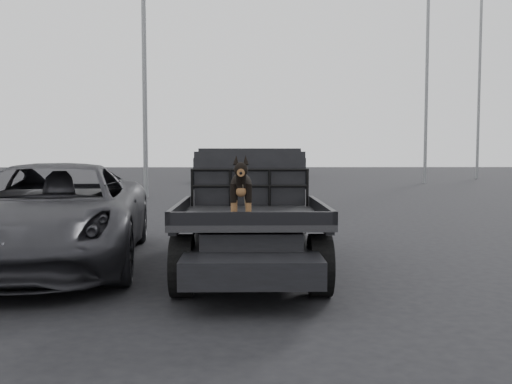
{
  "coord_description": "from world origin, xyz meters",
  "views": [
    {
      "loc": [
        -0.51,
        -6.77,
        1.74
      ],
      "look_at": [
        -0.39,
        -0.5,
        1.3
      ],
      "focal_mm": 40.0,
      "sensor_mm": 36.0,
      "label": 1
    }
  ],
  "objects_px": {
    "parked_suv": "(53,214)",
    "dog": "(241,190)",
    "distant_car_a": "(231,168)",
    "floodlight_far": "(480,51)",
    "floodlight_mid": "(427,47)",
    "flatbed_ute": "(250,238)",
    "distant_car_b": "(285,167)"
  },
  "relations": [
    {
      "from": "parked_suv",
      "to": "dog",
      "type": "bearing_deg",
      "value": -40.62
    },
    {
      "from": "distant_car_a",
      "to": "floodlight_far",
      "type": "relative_size",
      "value": 0.32
    },
    {
      "from": "dog",
      "to": "floodlight_far",
      "type": "relative_size",
      "value": 0.05
    },
    {
      "from": "parked_suv",
      "to": "floodlight_mid",
      "type": "distance_m",
      "value": 27.28
    },
    {
      "from": "flatbed_ute",
      "to": "distant_car_a",
      "type": "relative_size",
      "value": 1.12
    },
    {
      "from": "parked_suv",
      "to": "distant_car_a",
      "type": "height_order",
      "value": "distant_car_a"
    },
    {
      "from": "flatbed_ute",
      "to": "floodlight_far",
      "type": "bearing_deg",
      "value": 62.07
    },
    {
      "from": "distant_car_a",
      "to": "parked_suv",
      "type": "bearing_deg",
      "value": -100.27
    },
    {
      "from": "dog",
      "to": "parked_suv",
      "type": "height_order",
      "value": "dog"
    },
    {
      "from": "floodlight_mid",
      "to": "floodlight_far",
      "type": "distance_m",
      "value": 7.32
    },
    {
      "from": "parked_suv",
      "to": "distant_car_b",
      "type": "bearing_deg",
      "value": 72.66
    },
    {
      "from": "parked_suv",
      "to": "floodlight_far",
      "type": "height_order",
      "value": "floodlight_far"
    },
    {
      "from": "distant_car_b",
      "to": "floodlight_far",
      "type": "relative_size",
      "value": 0.32
    },
    {
      "from": "flatbed_ute",
      "to": "parked_suv",
      "type": "distance_m",
      "value": 3.06
    },
    {
      "from": "floodlight_mid",
      "to": "flatbed_ute",
      "type": "bearing_deg",
      "value": -113.29
    },
    {
      "from": "floodlight_mid",
      "to": "distant_car_b",
      "type": "bearing_deg",
      "value": 129.06
    },
    {
      "from": "dog",
      "to": "distant_car_b",
      "type": "height_order",
      "value": "dog"
    },
    {
      "from": "distant_car_b",
      "to": "floodlight_mid",
      "type": "xyz_separation_m",
      "value": [
        7.24,
        -8.92,
        6.87
      ]
    },
    {
      "from": "flatbed_ute",
      "to": "distant_car_a",
      "type": "bearing_deg",
      "value": 92.11
    },
    {
      "from": "flatbed_ute",
      "to": "floodlight_far",
      "type": "distance_m",
      "value": 33.17
    },
    {
      "from": "floodlight_far",
      "to": "distant_car_b",
      "type": "bearing_deg",
      "value": 163.29
    },
    {
      "from": "dog",
      "to": "parked_suv",
      "type": "distance_m",
      "value": 3.53
    },
    {
      "from": "parked_suv",
      "to": "distant_car_b",
      "type": "relative_size",
      "value": 1.16
    },
    {
      "from": "dog",
      "to": "parked_suv",
      "type": "xyz_separation_m",
      "value": [
        -2.91,
        1.93,
        -0.5
      ]
    },
    {
      "from": "flatbed_ute",
      "to": "dog",
      "type": "xyz_separation_m",
      "value": [
        -0.12,
        -1.64,
        0.83
      ]
    },
    {
      "from": "parked_suv",
      "to": "distant_car_a",
      "type": "xyz_separation_m",
      "value": [
        2.09,
        25.16,
        0.01
      ]
    },
    {
      "from": "distant_car_a",
      "to": "floodlight_far",
      "type": "bearing_deg",
      "value": 5.2
    },
    {
      "from": "flatbed_ute",
      "to": "parked_suv",
      "type": "relative_size",
      "value": 0.96
    },
    {
      "from": "distant_car_b",
      "to": "floodlight_far",
      "type": "xyz_separation_m",
      "value": [
        12.32,
        -3.7,
        7.53
      ]
    },
    {
      "from": "flatbed_ute",
      "to": "distant_car_b",
      "type": "bearing_deg",
      "value": 85.06
    },
    {
      "from": "flatbed_ute",
      "to": "distant_car_b",
      "type": "relative_size",
      "value": 1.11
    },
    {
      "from": "parked_suv",
      "to": "distant_car_a",
      "type": "distance_m",
      "value": 25.25
    }
  ]
}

